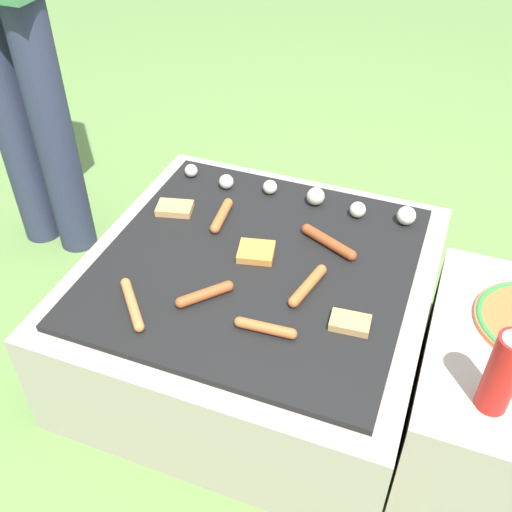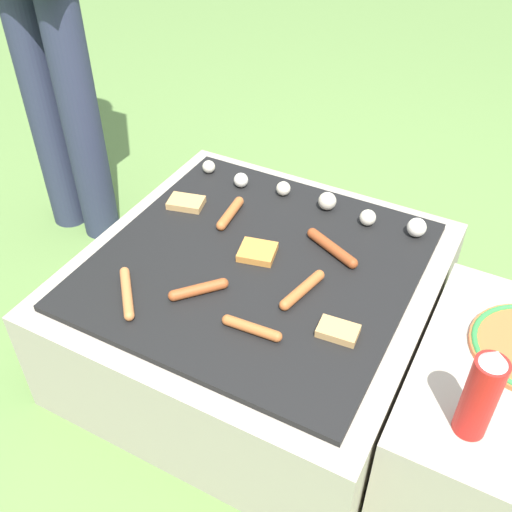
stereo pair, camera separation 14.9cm
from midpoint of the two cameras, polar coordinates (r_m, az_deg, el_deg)
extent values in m
plane|color=#608442|center=(1.81, 2.39, -9.28)|extent=(14.00, 14.00, 0.00)
cube|color=#A89E8C|center=(1.69, 2.54, -5.52)|extent=(0.90, 0.90, 0.34)
cube|color=black|center=(1.57, 2.73, -0.92)|extent=(0.79, 0.79, 0.02)
cube|color=#A89E8C|center=(1.58, 25.10, -14.65)|extent=(0.45, 0.61, 0.36)
cylinder|color=#2D334C|center=(2.18, -17.46, 12.70)|extent=(0.13, 0.13, 0.87)
cylinder|color=#2D334C|center=(2.08, -14.27, 11.99)|extent=(0.13, 0.13, 0.87)
cylinder|color=#93421E|center=(1.60, 9.90, 0.68)|extent=(0.15, 0.09, 0.03)
sphere|color=#93421E|center=(1.65, 8.00, 2.07)|extent=(0.03, 0.03, 0.03)
sphere|color=#93421E|center=(1.57, 11.89, -0.79)|extent=(0.03, 0.03, 0.03)
cylinder|color=#B7602D|center=(1.70, 0.04, 4.01)|extent=(0.04, 0.13, 0.03)
sphere|color=#B7602D|center=(1.66, -0.77, 2.81)|extent=(0.03, 0.03, 0.03)
sphere|color=#B7602D|center=(1.75, 0.82, 5.13)|extent=(0.03, 0.03, 0.03)
cylinder|color=#B7602D|center=(1.47, 7.35, -3.32)|extent=(0.06, 0.14, 0.03)
sphere|color=#B7602D|center=(1.52, 8.86, -1.93)|extent=(0.03, 0.03, 0.03)
sphere|color=#B7602D|center=(1.43, 5.76, -4.80)|extent=(0.03, 0.03, 0.03)
cylinder|color=#B7602D|center=(1.37, 2.72, -7.02)|extent=(0.13, 0.03, 0.03)
sphere|color=#B7602D|center=(1.39, 0.33, -6.25)|extent=(0.03, 0.03, 0.03)
sphere|color=#B7602D|center=(1.36, 5.18, -7.80)|extent=(0.03, 0.03, 0.03)
cylinder|color=#A34C23|center=(1.46, -2.59, -3.33)|extent=(0.10, 0.11, 0.03)
sphere|color=#A34C23|center=(1.45, -4.95, -3.91)|extent=(0.03, 0.03, 0.03)
sphere|color=#A34C23|center=(1.48, -0.27, -2.75)|extent=(0.03, 0.03, 0.03)
cylinder|color=#C6753D|center=(1.47, -9.39, -3.62)|extent=(0.12, 0.14, 0.02)
sphere|color=#C6753D|center=(1.53, -9.71, -1.62)|extent=(0.02, 0.02, 0.02)
sphere|color=#C6753D|center=(1.42, -9.04, -5.78)|extent=(0.02, 0.02, 0.02)
cube|color=#D18438|center=(1.58, 2.85, 0.28)|extent=(0.11, 0.10, 0.02)
cube|color=tan|center=(1.39, 10.90, -7.16)|extent=(0.10, 0.07, 0.02)
cube|color=tan|center=(1.76, -4.27, 5.00)|extent=(0.11, 0.09, 0.02)
sphere|color=beige|center=(1.90, -2.26, 8.41)|extent=(0.04, 0.04, 0.04)
sphere|color=silver|center=(1.83, 0.91, 7.16)|extent=(0.04, 0.04, 0.04)
sphere|color=beige|center=(1.80, 5.01, 6.34)|extent=(0.04, 0.04, 0.04)
sphere|color=beige|center=(1.75, 9.25, 5.10)|extent=(0.05, 0.05, 0.05)
sphere|color=beige|center=(1.72, 13.07, 3.49)|extent=(0.05, 0.05, 0.05)
sphere|color=silver|center=(1.71, 17.51, 2.52)|extent=(0.05, 0.05, 0.05)
cylinder|color=red|center=(1.24, 23.90, -12.39)|extent=(0.06, 0.06, 0.20)
cone|color=white|center=(1.16, 25.38, -8.89)|extent=(0.05, 0.05, 0.03)
camera|label=1|loc=(0.07, -87.23, 2.32)|focal=42.00mm
camera|label=2|loc=(0.07, 92.77, -2.32)|focal=42.00mm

